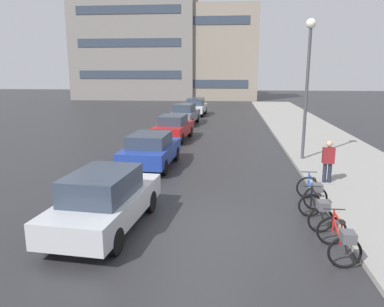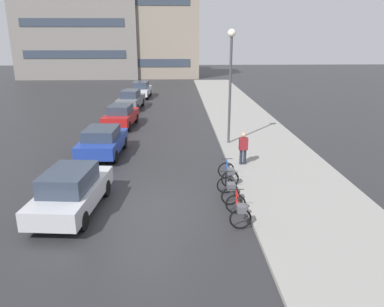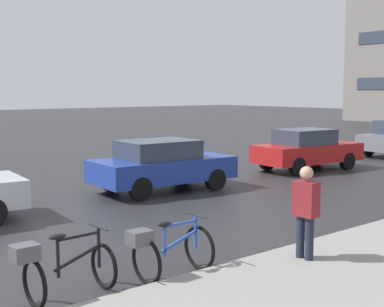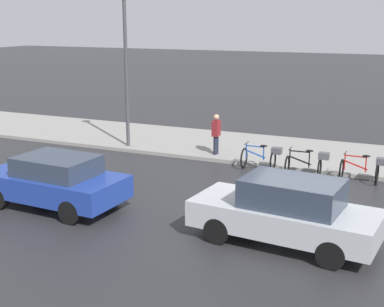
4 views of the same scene
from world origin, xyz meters
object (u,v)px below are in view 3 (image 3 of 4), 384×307
car_blue (162,165)px  pedestrian (306,211)px  car_red (307,149)px  bicycle_third (167,249)px  bicycle_second (60,267)px

car_blue → pedestrian: bearing=-17.0°
car_red → pedestrian: bearing=-51.3°
bicycle_third → car_red: bearing=119.0°
bicycle_third → car_blue: car_blue is taller
car_red → pedestrian: size_ratio=2.53×
bicycle_third → pedestrian: 2.38m
bicycle_third → car_blue: 7.37m
bicycle_third → car_red: 12.33m
bicycle_second → bicycle_third: (0.23, 1.66, -0.01)m
bicycle_third → car_red: car_red is taller
bicycle_second → pedestrian: (1.20, 3.79, 0.46)m
bicycle_second → car_blue: 8.27m
car_blue → pedestrian: (6.98, -2.13, 0.18)m
bicycle_second → car_red: (-5.74, 12.44, 0.28)m
bicycle_second → car_blue: car_blue is taller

